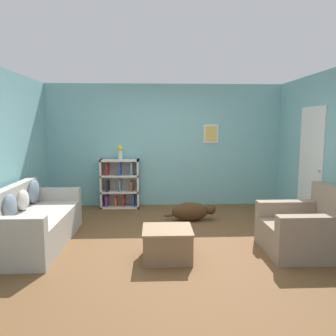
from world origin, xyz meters
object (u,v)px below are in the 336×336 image
object	(u,v)px
bookshelf	(120,184)
dog	(192,211)
coffee_table	(167,243)
couch	(32,223)
vase	(120,151)
recliner_chair	(307,230)

from	to	relation	value
bookshelf	dog	size ratio (longest dim) A/B	1.07
coffee_table	dog	xyz separation A→B (m)	(0.51, 1.71, -0.05)
couch	coffee_table	bearing A→B (deg)	-17.60
bookshelf	vase	size ratio (longest dim) A/B	3.48
bookshelf	dog	world-z (taller)	bookshelf
couch	vase	xyz separation A→B (m)	(1.09, 2.13, 0.87)
vase	recliner_chair	bearing A→B (deg)	-42.78
bookshelf	vase	bearing A→B (deg)	-58.55
bookshelf	coffee_table	distance (m)	2.92
coffee_table	dog	bearing A→B (deg)	73.35
recliner_chair	vase	bearing A→B (deg)	137.22
recliner_chair	coffee_table	size ratio (longest dim) A/B	1.60
bookshelf	coffee_table	bearing A→B (deg)	-72.26
dog	couch	bearing A→B (deg)	-156.23
couch	recliner_chair	xyz separation A→B (m)	(3.88, -0.46, -0.00)
coffee_table	vase	distance (m)	3.05
coffee_table	recliner_chair	bearing A→B (deg)	4.77
coffee_table	dog	distance (m)	1.79
coffee_table	vase	size ratio (longest dim) A/B	2.18
couch	dog	world-z (taller)	couch
couch	dog	size ratio (longest dim) A/B	2.05
dog	vase	xyz separation A→B (m)	(-1.39, 1.04, 1.02)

